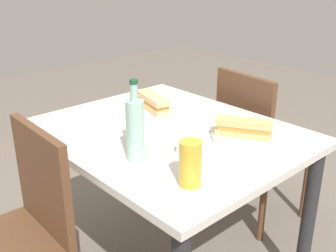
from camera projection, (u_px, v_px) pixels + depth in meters
name	position (u px, v px, depth m)	size (l,w,h in m)	color
dining_table	(168.00, 154.00, 1.76)	(1.08, 0.89, 0.74)	beige
chair_far	(254.00, 139.00, 2.21)	(0.44, 0.44, 0.87)	brown
chair_near	(21.00, 232.00, 1.45)	(0.41, 0.41, 0.87)	brown
plate_near	(243.00, 137.00, 1.63)	(0.25, 0.25, 0.01)	white
baguette_sandwich_near	(244.00, 128.00, 1.61)	(0.22, 0.17, 0.07)	tan
knife_near	(242.00, 129.00, 1.68)	(0.18, 0.06, 0.01)	silver
plate_far	(153.00, 111.00, 1.92)	(0.25, 0.25, 0.01)	silver
baguette_sandwich_far	(152.00, 102.00, 1.90)	(0.24, 0.12, 0.07)	#DBB77A
knife_far	(162.00, 106.00, 1.95)	(0.18, 0.04, 0.01)	silver
water_bottle	(135.00, 128.00, 1.42)	(0.06, 0.06, 0.29)	#99C6B7
beer_glass	(190.00, 164.00, 1.27)	(0.07, 0.07, 0.15)	gold
olive_bowl	(188.00, 148.00, 1.51)	(0.09, 0.09, 0.03)	silver
paper_napkin	(168.00, 136.00, 1.66)	(0.14, 0.14, 0.00)	white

